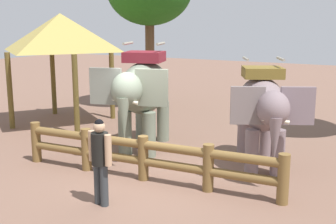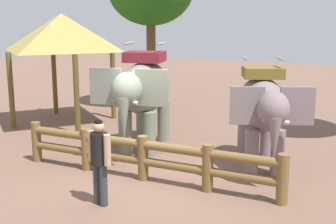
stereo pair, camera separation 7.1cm
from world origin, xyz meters
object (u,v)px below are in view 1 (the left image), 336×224
at_px(elephant_near_left, 142,91).
at_px(elephant_center, 263,107).
at_px(log_fence, 143,155).
at_px(thatched_shelter, 61,33).
at_px(tourist_woman_in_black, 100,156).

bearing_deg(elephant_near_left, elephant_center, 2.25).
height_order(log_fence, elephant_near_left, elephant_near_left).
distance_m(log_fence, elephant_center, 3.17).
relative_size(log_fence, elephant_near_left, 1.82).
xyz_separation_m(log_fence, elephant_near_left, (-1.32, 2.06, 1.11)).
xyz_separation_m(log_fence, elephant_center, (2.09, 2.19, 0.94)).
height_order(log_fence, elephant_center, elephant_center).
xyz_separation_m(log_fence, thatched_shelter, (-5.60, 3.50, 2.60)).
distance_m(elephant_center, thatched_shelter, 7.97).
distance_m(log_fence, tourist_woman_in_black, 1.66).
bearing_deg(elephant_near_left, thatched_shelter, 161.38).
xyz_separation_m(tourist_woman_in_black, thatched_shelter, (-5.62, 5.10, 2.18)).
bearing_deg(tourist_woman_in_black, elephant_near_left, 110.21).
relative_size(tourist_woman_in_black, thatched_shelter, 0.44).
height_order(elephant_center, tourist_woman_in_black, elephant_center).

